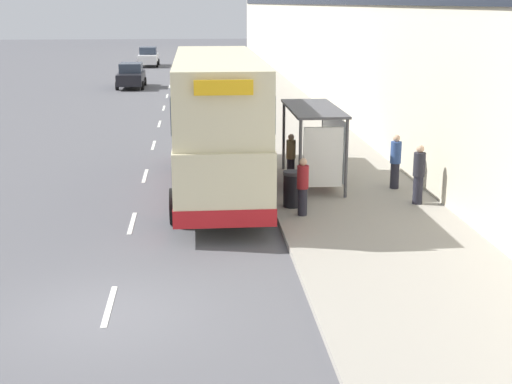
% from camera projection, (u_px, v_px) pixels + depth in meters
% --- Properties ---
extents(ground_plane, '(220.00, 220.00, 0.00)m').
position_uv_depth(ground_plane, '(107.00, 314.00, 13.88)').
color(ground_plane, '#515156').
extents(pavement, '(5.00, 93.00, 0.14)m').
position_uv_depth(pavement, '(260.00, 86.00, 51.47)').
color(pavement, gray).
rests_on(pavement, ground_plane).
extents(lane_mark_0, '(0.12, 2.00, 0.01)m').
position_uv_depth(lane_mark_0, '(109.00, 306.00, 14.25)').
color(lane_mark_0, silver).
rests_on(lane_mark_0, ground_plane).
extents(lane_mark_1, '(0.12, 2.00, 0.01)m').
position_uv_depth(lane_mark_1, '(132.00, 223.00, 19.60)').
color(lane_mark_1, silver).
rests_on(lane_mark_1, ground_plane).
extents(lane_mark_2, '(0.12, 2.00, 0.01)m').
position_uv_depth(lane_mark_2, '(145.00, 176.00, 24.96)').
color(lane_mark_2, silver).
rests_on(lane_mark_2, ground_plane).
extents(lane_mark_3, '(0.12, 2.00, 0.01)m').
position_uv_depth(lane_mark_3, '(154.00, 145.00, 30.32)').
color(lane_mark_3, silver).
rests_on(lane_mark_3, ground_plane).
extents(lane_mark_4, '(0.12, 2.00, 0.01)m').
position_uv_depth(lane_mark_4, '(159.00, 124.00, 35.68)').
color(lane_mark_4, silver).
rests_on(lane_mark_4, ground_plane).
extents(lane_mark_5, '(0.12, 2.00, 0.01)m').
position_uv_depth(lane_mark_5, '(164.00, 108.00, 41.03)').
color(lane_mark_5, silver).
rests_on(lane_mark_5, ground_plane).
extents(lane_mark_6, '(0.12, 2.00, 0.01)m').
position_uv_depth(lane_mark_6, '(167.00, 96.00, 46.39)').
color(lane_mark_6, silver).
rests_on(lane_mark_6, ground_plane).
extents(lane_mark_7, '(0.12, 2.00, 0.01)m').
position_uv_depth(lane_mark_7, '(170.00, 86.00, 51.75)').
color(lane_mark_7, silver).
rests_on(lane_mark_7, ground_plane).
extents(bus_shelter, '(1.60, 4.20, 2.48)m').
position_uv_depth(bus_shelter, '(320.00, 132.00, 22.81)').
color(bus_shelter, '#4C4C51').
rests_on(bus_shelter, ground_plane).
extents(double_decker_bus_near, '(2.85, 10.75, 4.30)m').
position_uv_depth(double_decker_bus_near, '(217.00, 121.00, 22.27)').
color(double_decker_bus_near, beige).
rests_on(double_decker_bus_near, ground_plane).
extents(car_0, '(1.95, 4.46, 1.72)m').
position_uv_depth(car_0, '(131.00, 76.00, 50.80)').
color(car_0, black).
rests_on(car_0, ground_plane).
extents(car_1, '(1.96, 4.46, 1.80)m').
position_uv_depth(car_1, '(148.00, 57.00, 68.06)').
color(car_1, silver).
rests_on(car_1, ground_plane).
extents(pedestrian_at_shelter, '(0.34, 0.34, 1.74)m').
position_uv_depth(pedestrian_at_shelter, '(395.00, 161.00, 22.54)').
color(pedestrian_at_shelter, '#23232D').
rests_on(pedestrian_at_shelter, ground_plane).
extents(pedestrian_1, '(0.31, 0.31, 1.57)m').
position_uv_depth(pedestrian_1, '(291.00, 157.00, 23.56)').
color(pedestrian_1, '#23232D').
rests_on(pedestrian_1, ground_plane).
extents(pedestrian_2, '(0.32, 0.32, 1.63)m').
position_uv_depth(pedestrian_2, '(303.00, 186.00, 19.67)').
color(pedestrian_2, '#23232D').
rests_on(pedestrian_2, ground_plane).
extents(pedestrian_3, '(0.31, 0.31, 1.58)m').
position_uv_depth(pedestrian_3, '(333.00, 155.00, 23.86)').
color(pedestrian_3, '#23232D').
rests_on(pedestrian_3, ground_plane).
extents(pedestrian_4, '(0.35, 0.35, 1.76)m').
position_uv_depth(pedestrian_4, '(419.00, 174.00, 20.80)').
color(pedestrian_4, '#23232D').
rests_on(pedestrian_4, ground_plane).
extents(litter_bin, '(0.55, 0.55, 1.05)m').
position_uv_depth(litter_bin, '(292.00, 189.00, 20.59)').
color(litter_bin, black).
rests_on(litter_bin, ground_plane).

